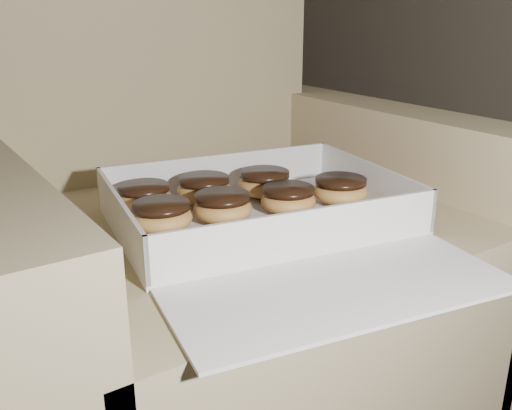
{
  "coord_description": "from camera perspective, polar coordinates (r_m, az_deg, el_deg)",
  "views": [
    {
      "loc": [
        0.06,
        -0.89,
        0.72
      ],
      "look_at": [
        0.53,
        -0.2,
        0.43
      ],
      "focal_mm": 40.0,
      "sensor_mm": 36.0,
      "label": 1
    }
  ],
  "objects": [
    {
      "name": "donut_f",
      "position": [
        0.89,
        3.25,
        0.61
      ],
      "size": [
        0.09,
        0.09,
        0.04
      ],
      "color": "#C78845",
      "rests_on": "bakery_box"
    },
    {
      "name": "crumb_b",
      "position": [
        0.87,
        10.55,
        -1.65
      ],
      "size": [
        0.01,
        0.01,
        0.0
      ],
      "primitive_type": "ellipsoid",
      "color": "black",
      "rests_on": "bakery_box"
    },
    {
      "name": "donut_d",
      "position": [
        0.94,
        -5.22,
        1.61
      ],
      "size": [
        0.09,
        0.09,
        0.05
      ],
      "color": "#C78845",
      "rests_on": "bakery_box"
    },
    {
      "name": "donut_e",
      "position": [
        0.83,
        -9.41,
        -1.1
      ],
      "size": [
        0.09,
        0.09,
        0.04
      ],
      "color": "#C78845",
      "rests_on": "bakery_box"
    },
    {
      "name": "armchair",
      "position": [
        1.02,
        -3.78,
        -5.9
      ],
      "size": [
        0.85,
        0.72,
        0.89
      ],
      "color": "tan",
      "rests_on": "floor"
    },
    {
      "name": "crumb_a",
      "position": [
        0.82,
        -9.81,
        -2.95
      ],
      "size": [
        0.01,
        0.01,
        0.0
      ],
      "primitive_type": "ellipsoid",
      "color": "black",
      "rests_on": "bakery_box"
    },
    {
      "name": "donut_a",
      "position": [
        0.86,
        -3.34,
        -0.19
      ],
      "size": [
        0.09,
        0.09,
        0.04
      ],
      "color": "#C78845",
      "rests_on": "bakery_box"
    },
    {
      "name": "donut_c",
      "position": [
        0.94,
        8.44,
        1.48
      ],
      "size": [
        0.09,
        0.09,
        0.04
      ],
      "color": "#C78845",
      "rests_on": "bakery_box"
    },
    {
      "name": "crumb_c",
      "position": [
        0.86,
        5.39,
        -1.81
      ],
      "size": [
        0.01,
        0.01,
        0.0
      ],
      "primitive_type": "ellipsoid",
      "color": "black",
      "rests_on": "bakery_box"
    },
    {
      "name": "donut_b",
      "position": [
        0.92,
        -11.11,
        0.8
      ],
      "size": [
        0.09,
        0.09,
        0.04
      ],
      "color": "#C78845",
      "rests_on": "bakery_box"
    },
    {
      "name": "bakery_box",
      "position": [
        0.84,
        1.46,
        -1.78
      ],
      "size": [
        0.5,
        0.56,
        0.07
      ],
      "rotation": [
        0.0,
        0.0,
        -0.18
      ],
      "color": "silver",
      "rests_on": "armchair"
    },
    {
      "name": "donut_g",
      "position": [
        0.97,
        0.86,
        2.22
      ],
      "size": [
        0.09,
        0.09,
        0.05
      ],
      "color": "#C78845",
      "rests_on": "bakery_box"
    }
  ]
}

